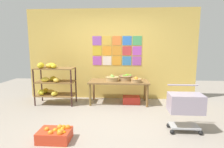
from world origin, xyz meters
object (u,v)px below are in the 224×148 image
object	(u,v)px
fruit_basket_back_right	(136,80)
orange_crate_foreground	(55,134)
produce_crate_under_table	(131,100)
shopping_cart	(185,105)
fruit_basket_right	(126,78)
display_table	(119,83)
banana_shelf_unit	(52,80)
fruit_basket_left	(112,78)

from	to	relation	value
fruit_basket_back_right	orange_crate_foreground	size ratio (longest dim) A/B	0.55
produce_crate_under_table	shopping_cart	world-z (taller)	shopping_cart
produce_crate_under_table	fruit_basket_right	bearing A→B (deg)	145.88
produce_crate_under_table	fruit_basket_back_right	bearing A→B (deg)	-54.88
produce_crate_under_table	orange_crate_foreground	size ratio (longest dim) A/B	0.88
display_table	banana_shelf_unit	bearing A→B (deg)	-174.00
produce_crate_under_table	orange_crate_foreground	bearing A→B (deg)	-122.75
fruit_basket_left	produce_crate_under_table	bearing A→B (deg)	2.05
fruit_basket_left	shopping_cart	xyz separation A→B (m)	(1.44, -1.56, -0.19)
banana_shelf_unit	orange_crate_foreground	world-z (taller)	banana_shelf_unit
fruit_basket_right	fruit_basket_left	size ratio (longest dim) A/B	1.05
fruit_basket_right	produce_crate_under_table	bearing A→B (deg)	-34.12
display_table	produce_crate_under_table	distance (m)	0.57
fruit_basket_back_right	orange_crate_foreground	xyz separation A→B (m)	(-1.45, -1.91, -0.58)
fruit_basket_right	banana_shelf_unit	bearing A→B (deg)	-171.87
display_table	fruit_basket_right	bearing A→B (deg)	26.23
banana_shelf_unit	produce_crate_under_table	distance (m)	2.21
fruit_basket_left	orange_crate_foreground	size ratio (longest dim) A/B	0.70
fruit_basket_back_right	shopping_cart	bearing A→B (deg)	-60.47
fruit_basket_left	fruit_basket_back_right	world-z (taller)	fruit_basket_left
fruit_basket_left	fruit_basket_back_right	size ratio (longest dim) A/B	1.27
produce_crate_under_table	display_table	bearing A→B (deg)	178.74
fruit_basket_right	fruit_basket_back_right	bearing A→B (deg)	-44.85
fruit_basket_right	produce_crate_under_table	xyz separation A→B (m)	(0.15, -0.10, -0.60)
banana_shelf_unit	shopping_cart	xyz separation A→B (m)	(3.05, -1.39, -0.15)
fruit_basket_right	fruit_basket_left	bearing A→B (deg)	-161.96
display_table	orange_crate_foreground	world-z (taller)	display_table
fruit_basket_back_right	orange_crate_foreground	distance (m)	2.47
banana_shelf_unit	fruit_basket_left	bearing A→B (deg)	5.74
fruit_basket_right	fruit_basket_back_right	size ratio (longest dim) A/B	1.33
display_table	fruit_basket_right	size ratio (longest dim) A/B	4.16
fruit_basket_left	fruit_basket_right	bearing A→B (deg)	18.04
display_table	orange_crate_foreground	xyz separation A→B (m)	(-0.99, -2.08, -0.44)
fruit_basket_back_right	produce_crate_under_table	bearing A→B (deg)	125.12
fruit_basket_back_right	fruit_basket_right	bearing A→B (deg)	135.15
fruit_basket_right	fruit_basket_back_right	xyz separation A→B (m)	(0.26, -0.26, -0.01)
banana_shelf_unit	orange_crate_foreground	size ratio (longest dim) A/B	2.16
display_table	fruit_basket_back_right	size ratio (longest dim) A/B	5.52
orange_crate_foreground	shopping_cart	size ratio (longest dim) A/B	0.62
display_table	fruit_basket_left	bearing A→B (deg)	-171.66
banana_shelf_unit	orange_crate_foreground	bearing A→B (deg)	-67.04
fruit_basket_back_right	produce_crate_under_table	world-z (taller)	fruit_basket_back_right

